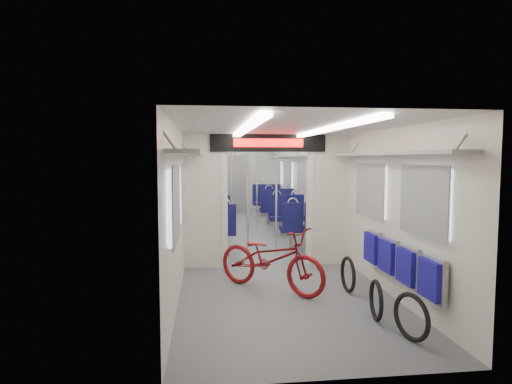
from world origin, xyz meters
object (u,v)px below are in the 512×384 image
at_px(bike_hoop_c, 348,276).
at_px(seat_bay_far_left, 211,203).
at_px(bike_hoop_b, 376,302).
at_px(flip_bench, 398,261).
at_px(bicycle, 271,259).
at_px(stanchion_near_left, 248,199).
at_px(stanchion_far_right, 257,187).
at_px(seat_bay_near_right, 294,217).
at_px(stanchion_near_right, 276,196).
at_px(stanchion_far_left, 232,187).
at_px(seat_bay_far_right, 272,201).
at_px(seat_bay_near_left, 212,220).
at_px(bike_hoop_a, 411,319).

distance_m(bike_hoop_c, seat_bay_far_left, 7.40).
bearing_deg(bike_hoop_b, flip_bench, 43.76).
bearing_deg(bicycle, bike_hoop_b, -97.74).
height_order(stanchion_near_left, stanchion_far_right, same).
bearing_deg(flip_bench, bike_hoop_b, -136.24).
distance_m(seat_bay_near_right, stanchion_near_right, 1.69).
height_order(bike_hoop_c, stanchion_far_left, stanchion_far_left).
height_order(flip_bench, stanchion_near_left, stanchion_near_left).
distance_m(bike_hoop_b, stanchion_far_right, 6.39).
bearing_deg(stanchion_far_left, seat_bay_far_right, 55.51).
bearing_deg(seat_bay_far_left, stanchion_far_right, -58.58).
height_order(bike_hoop_c, stanchion_near_left, stanchion_near_left).
height_order(stanchion_near_left, stanchion_near_right, same).
bearing_deg(stanchion_far_right, seat_bay_far_right, 70.81).
height_order(seat_bay_near_left, seat_bay_far_right, seat_bay_far_right).
height_order(seat_bay_near_right, seat_bay_far_right, seat_bay_far_right).
bearing_deg(stanchion_far_right, stanchion_near_right, -89.19).
bearing_deg(stanchion_near_left, seat_bay_far_left, 96.87).
relative_size(flip_bench, bike_hoop_b, 4.36).
xyz_separation_m(flip_bench, stanchion_far_right, (-1.11, 5.84, 0.57)).
bearing_deg(seat_bay_far_right, flip_bench, -86.94).
relative_size(seat_bay_far_right, stanchion_near_right, 0.97).
xyz_separation_m(seat_bay_near_left, stanchion_far_left, (0.53, 1.61, 0.61)).
height_order(bike_hoop_b, stanchion_far_left, stanchion_far_left).
xyz_separation_m(seat_bay_far_left, stanchion_near_right, (1.22, -4.75, 0.61)).
distance_m(bike_hoop_c, stanchion_far_right, 5.35).
distance_m(bike_hoop_b, seat_bay_near_left, 5.07).
bearing_deg(bike_hoop_a, seat_bay_far_left, 102.52).
height_order(flip_bench, bike_hoop_c, flip_bench).
xyz_separation_m(seat_bay_near_left, stanchion_far_right, (1.18, 1.56, 0.61)).
distance_m(stanchion_near_right, stanchion_far_right, 2.82).
height_order(seat_bay_near_left, seat_bay_near_right, seat_bay_near_left).
height_order(bike_hoop_b, stanchion_near_left, stanchion_near_left).
height_order(bike_hoop_a, seat_bay_near_right, seat_bay_near_right).
distance_m(flip_bench, stanchion_far_right, 5.97).
height_order(stanchion_near_left, stanchion_far_left, same).
bearing_deg(seat_bay_far_left, seat_bay_near_right, -60.58).
bearing_deg(bike_hoop_b, seat_bay_far_left, 102.50).
relative_size(flip_bench, seat_bay_near_left, 1.02).
xyz_separation_m(seat_bay_far_right, stanchion_far_left, (-1.34, -1.94, 0.59)).
bearing_deg(stanchion_near_left, seat_bay_near_left, 110.62).
relative_size(flip_bench, stanchion_near_right, 0.91).
height_order(bike_hoop_b, seat_bay_far_left, seat_bay_far_left).
xyz_separation_m(bike_hoop_b, seat_bay_near_right, (0.05, 4.89, 0.32)).
bearing_deg(seat_bay_near_left, bike_hoop_b, -68.92).
relative_size(bike_hoop_b, seat_bay_near_left, 0.23).
xyz_separation_m(flip_bench, seat_bay_near_left, (-2.29, 4.27, -0.04)).
xyz_separation_m(bike_hoop_a, stanchion_near_right, (-0.74, 4.06, 0.92)).
xyz_separation_m(stanchion_near_right, stanchion_far_right, (-0.04, 2.82, 0.00)).
height_order(bike_hoop_b, seat_bay_far_right, seat_bay_far_right).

